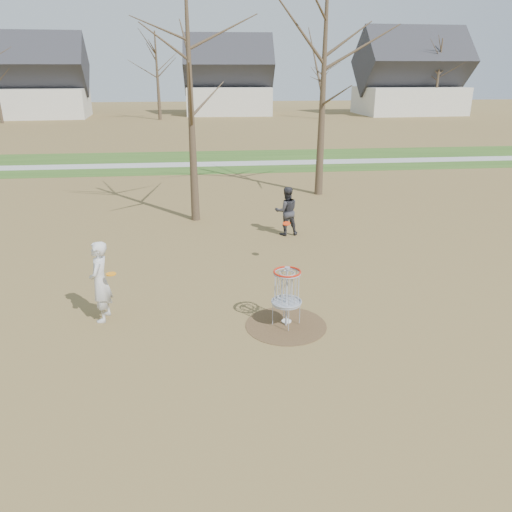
{
  "coord_description": "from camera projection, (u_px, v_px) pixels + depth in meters",
  "views": [
    {
      "loc": [
        -1.73,
        -9.64,
        5.33
      ],
      "look_at": [
        -0.5,
        1.5,
        1.1
      ],
      "focal_mm": 35.0,
      "sensor_mm": 36.0,
      "label": 1
    }
  ],
  "objects": [
    {
      "name": "ground",
      "position": [
        286.0,
        325.0,
        11.02
      ],
      "size": [
        160.0,
        160.0,
        0.0
      ],
      "primitive_type": "plane",
      "color": "brown",
      "rests_on": "ground"
    },
    {
      "name": "green_band",
      "position": [
        229.0,
        161.0,
        30.55
      ],
      "size": [
        160.0,
        8.0,
        0.01
      ],
      "primitive_type": "cube",
      "color": "#2D5119",
      "rests_on": "ground"
    },
    {
      "name": "footpath",
      "position": [
        230.0,
        164.0,
        29.61
      ],
      "size": [
        160.0,
        1.5,
        0.01
      ],
      "primitive_type": "cube",
      "color": "#9E9E99",
      "rests_on": "green_band"
    },
    {
      "name": "dirt_circle",
      "position": [
        286.0,
        325.0,
        11.02
      ],
      "size": [
        1.8,
        1.8,
        0.01
      ],
      "primitive_type": "cylinder",
      "color": "#47331E",
      "rests_on": "ground"
    },
    {
      "name": "player_standing",
      "position": [
        100.0,
        282.0,
        10.97
      ],
      "size": [
        0.51,
        0.72,
        1.85
      ],
      "primitive_type": "imported",
      "rotation": [
        0.0,
        0.0,
        -1.68
      ],
      "color": "silver",
      "rests_on": "ground"
    },
    {
      "name": "player_throwing",
      "position": [
        286.0,
        211.0,
        16.76
      ],
      "size": [
        0.84,
        0.68,
        1.65
      ],
      "primitive_type": "imported",
      "rotation": [
        0.0,
        0.0,
        3.2
      ],
      "color": "#302F34",
      "rests_on": "ground"
    },
    {
      "name": "disc_grounded",
      "position": [
        286.0,
        321.0,
        11.17
      ],
      "size": [
        0.22,
        0.22,
        0.02
      ],
      "primitive_type": "cylinder",
      "color": "white",
      "rests_on": "dirt_circle"
    },
    {
      "name": "discs_in_play",
      "position": [
        214.0,
        244.0,
        12.45
      ],
      "size": [
        4.57,
        3.26,
        0.12
      ],
      "color": "red",
      "rests_on": "ground"
    },
    {
      "name": "disc_golf_basket",
      "position": [
        287.0,
        288.0,
        10.7
      ],
      "size": [
        0.64,
        0.64,
        1.35
      ],
      "color": "#9EA3AD",
      "rests_on": "ground"
    },
    {
      "name": "bare_trees",
      "position": [
        238.0,
        68.0,
        42.59
      ],
      "size": [
        52.62,
        44.98,
        9.0
      ],
      "color": "#382B1E",
      "rests_on": "ground"
    },
    {
      "name": "houses_row",
      "position": [
        249.0,
        84.0,
        59.1
      ],
      "size": [
        56.51,
        10.01,
        7.26
      ],
      "color": "silver",
      "rests_on": "ground"
    }
  ]
}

